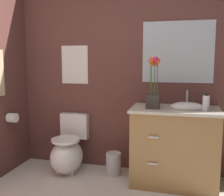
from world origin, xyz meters
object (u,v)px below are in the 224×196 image
(trash_bin, at_px, (113,164))
(toilet_paper_roll, at_px, (12,118))
(flower_vase, at_px, (153,92))
(toilet, at_px, (68,152))
(soap_bottle, at_px, (206,103))
(wall_poster, at_px, (75,65))
(vanity_cabinet, at_px, (174,145))
(wall_mirror, at_px, (178,52))

(trash_bin, xyz_separation_m, toilet_paper_roll, (-1.19, -0.23, 0.54))
(flower_vase, relative_size, toilet_paper_roll, 4.99)
(toilet_paper_roll, bearing_deg, trash_bin, 10.92)
(toilet, bearing_deg, soap_bottle, -2.84)
(soap_bottle, distance_m, wall_poster, 1.65)
(vanity_cabinet, relative_size, trash_bin, 3.78)
(toilet, distance_m, trash_bin, 0.58)
(vanity_cabinet, relative_size, wall_poster, 2.16)
(wall_mirror, bearing_deg, soap_bottle, -48.66)
(flower_vase, distance_m, trash_bin, 1.01)
(flower_vase, xyz_separation_m, toilet_paper_roll, (-1.65, -0.10, -0.35))
(toilet, relative_size, toilet_paper_roll, 6.27)
(vanity_cabinet, bearing_deg, toilet_paper_roll, -174.85)
(wall_mirror, xyz_separation_m, toilet_paper_roll, (-1.88, -0.46, -0.77))
(toilet, xyz_separation_m, trash_bin, (0.57, 0.03, -0.11))
(toilet, bearing_deg, flower_vase, -5.20)
(soap_bottle, height_order, wall_mirror, wall_mirror)
(soap_bottle, relative_size, toilet_paper_roll, 1.61)
(wall_mirror, bearing_deg, trash_bin, -161.38)
(vanity_cabinet, relative_size, wall_mirror, 1.29)
(toilet, height_order, toilet_paper_roll, toilet_paper_roll)
(wall_poster, xyz_separation_m, toilet_paper_roll, (-0.62, -0.46, -0.62))
(trash_bin, relative_size, wall_poster, 0.57)
(vanity_cabinet, xyz_separation_m, wall_mirror, (-0.00, 0.29, 1.01))
(toilet, relative_size, wall_poster, 1.45)
(soap_bottle, bearing_deg, trash_bin, 173.73)
(soap_bottle, xyz_separation_m, trash_bin, (-1.00, 0.11, -0.79))
(flower_vase, xyz_separation_m, trash_bin, (-0.47, 0.13, -0.89))
(soap_bottle, height_order, wall_poster, wall_poster)
(vanity_cabinet, height_order, toilet_paper_roll, vanity_cabinet)
(flower_vase, distance_m, soap_bottle, 0.54)
(flower_vase, bearing_deg, toilet_paper_roll, -176.45)
(trash_bin, bearing_deg, wall_mirror, 18.62)
(toilet_paper_roll, bearing_deg, wall_poster, 36.81)
(wall_poster, height_order, toilet_paper_roll, wall_poster)
(soap_bottle, bearing_deg, wall_poster, 167.57)
(flower_vase, bearing_deg, toilet, 174.80)
(toilet, relative_size, trash_bin, 2.54)
(vanity_cabinet, height_order, trash_bin, vanity_cabinet)
(flower_vase, height_order, toilet_paper_roll, flower_vase)
(wall_poster, bearing_deg, toilet_paper_roll, -143.19)
(trash_bin, relative_size, toilet_paper_roll, 2.47)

